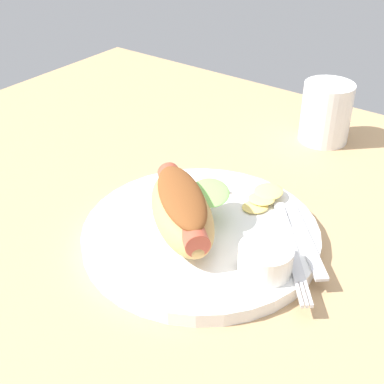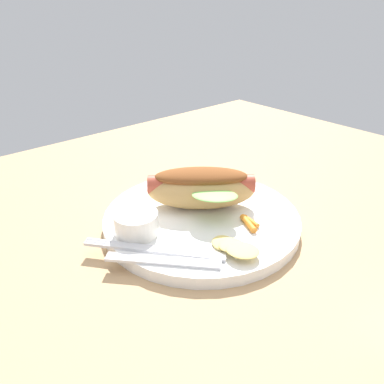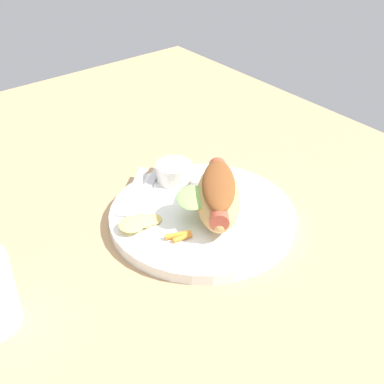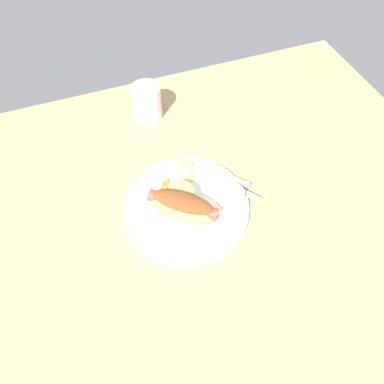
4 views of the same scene
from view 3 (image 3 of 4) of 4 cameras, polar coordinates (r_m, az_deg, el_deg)
ground_plane at (r=78.96cm, az=-1.11°, el=-2.50°), size 120.00×90.00×1.80cm
plate at (r=75.84cm, az=1.13°, el=-2.65°), size 26.80×26.80×1.60cm
hot_dog at (r=73.58cm, az=2.82°, el=-0.25°), size 15.58×14.73×5.73cm
sauce_ramekin at (r=81.63cm, az=-1.98°, el=2.18°), size 5.56×5.56×2.88cm
fork at (r=80.33cm, az=-4.87°, el=0.43°), size 11.45×14.25×0.40cm
knife at (r=79.88cm, az=-6.37°, el=0.10°), size 9.83×10.73×0.36cm
chips_pile at (r=72.74cm, az=-5.66°, el=-3.24°), size 4.92×7.69×1.23cm
carrot_garnish at (r=70.35cm, az=-1.37°, el=-4.81°), size 2.39×3.60×0.82cm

